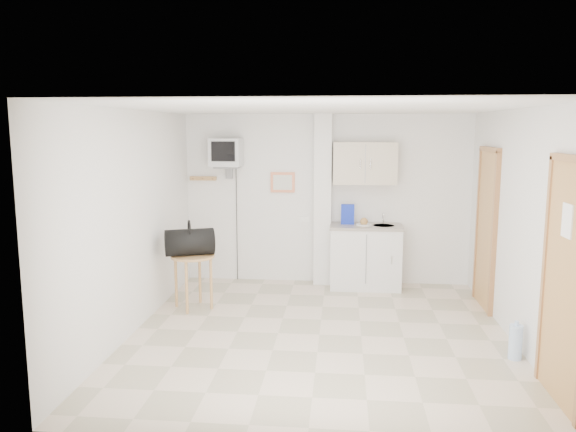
# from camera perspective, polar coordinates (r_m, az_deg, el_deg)

# --- Properties ---
(ground) EXTENTS (4.50, 4.50, 0.00)m
(ground) POSITION_cam_1_polar(r_m,az_deg,el_deg) (6.45, 3.21, -11.94)
(ground) COLOR beige
(ground) RESTS_ON ground
(room_envelope) EXTENTS (4.24, 4.54, 2.55)m
(room_envelope) POSITION_cam_1_polar(r_m,az_deg,el_deg) (6.16, 5.60, 1.83)
(room_envelope) COLOR white
(room_envelope) RESTS_ON ground
(kitchenette) EXTENTS (1.03, 0.58, 2.10)m
(kitchenette) POSITION_cam_1_polar(r_m,az_deg,el_deg) (8.17, 7.86, -1.69)
(kitchenette) COLOR silver
(kitchenette) RESTS_ON ground
(crt_television) EXTENTS (0.44, 0.45, 2.15)m
(crt_television) POSITION_cam_1_polar(r_m,az_deg,el_deg) (8.22, -6.29, 6.36)
(crt_television) COLOR slate
(crt_television) RESTS_ON ground
(round_table) EXTENTS (0.55, 0.55, 0.70)m
(round_table) POSITION_cam_1_polar(r_m,az_deg,el_deg) (7.27, -9.63, -4.78)
(round_table) COLOR #B5814D
(round_table) RESTS_ON ground
(duffel_bag) EXTENTS (0.69, 0.53, 0.45)m
(duffel_bag) POSITION_cam_1_polar(r_m,az_deg,el_deg) (7.22, -9.97, -2.60)
(duffel_bag) COLOR black
(duffel_bag) RESTS_ON round_table
(water_bottle) EXTENTS (0.13, 0.13, 0.40)m
(water_bottle) POSITION_cam_1_polar(r_m,az_deg,el_deg) (6.18, 22.11, -11.77)
(water_bottle) COLOR #AECAF0
(water_bottle) RESTS_ON ground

